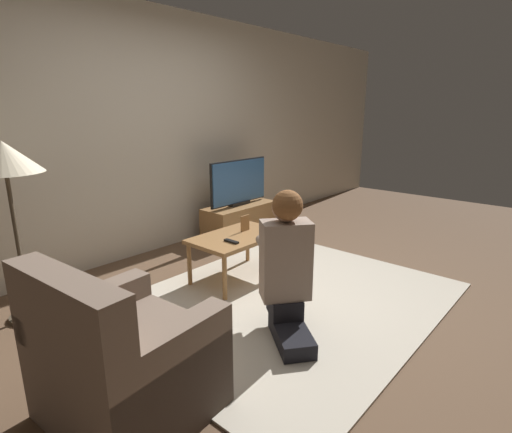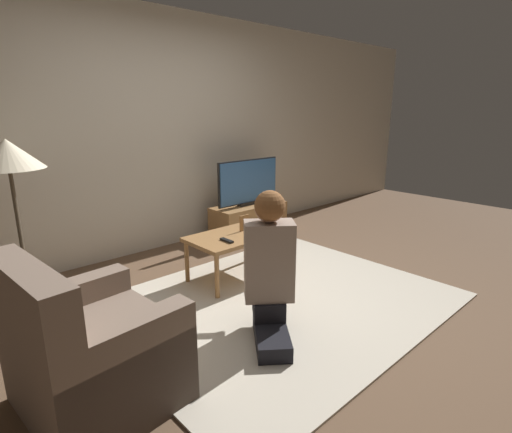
# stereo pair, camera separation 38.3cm
# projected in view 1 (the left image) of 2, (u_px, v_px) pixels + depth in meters

# --- Properties ---
(ground_plane) EXTENTS (10.00, 10.00, 0.00)m
(ground_plane) POSITION_uv_depth(u_px,v_px,m) (287.00, 300.00, 3.36)
(ground_plane) COLOR brown
(wall_back) EXTENTS (10.00, 0.06, 2.60)m
(wall_back) POSITION_uv_depth(u_px,v_px,m) (144.00, 134.00, 4.24)
(wall_back) COLOR beige
(wall_back) RESTS_ON ground_plane
(rug) EXTENTS (2.68, 2.17, 0.02)m
(rug) POSITION_uv_depth(u_px,v_px,m) (287.00, 300.00, 3.36)
(rug) COLOR beige
(rug) RESTS_ON ground_plane
(tv_stand) EXTENTS (0.97, 0.41, 0.41)m
(tv_stand) POSITION_uv_depth(u_px,v_px,m) (240.00, 221.00, 5.00)
(tv_stand) COLOR olive
(tv_stand) RESTS_ON ground_plane
(tv) EXTENTS (0.92, 0.08, 0.56)m
(tv) POSITION_uv_depth(u_px,v_px,m) (239.00, 182.00, 4.87)
(tv) COLOR black
(tv) RESTS_ON tv_stand
(coffee_table) EXTENTS (0.86, 0.53, 0.44)m
(coffee_table) POSITION_uv_depth(u_px,v_px,m) (237.00, 240.00, 3.67)
(coffee_table) COLOR olive
(coffee_table) RESTS_ON ground_plane
(floor_lamp) EXTENTS (0.51, 0.51, 1.35)m
(floor_lamp) POSITION_uv_depth(u_px,v_px,m) (5.00, 165.00, 2.77)
(floor_lamp) COLOR #4C4233
(floor_lamp) RESTS_ON ground_plane
(armchair) EXTENTS (0.79, 0.84, 0.88)m
(armchair) POSITION_uv_depth(u_px,v_px,m) (124.00, 364.00, 2.04)
(armchair) COLOR #7A6656
(armchair) RESTS_ON ground_plane
(person_kneeling) EXTENTS (0.70, 0.80, 1.03)m
(person_kneeling) POSITION_uv_depth(u_px,v_px,m) (286.00, 263.00, 2.76)
(person_kneeling) COLOR black
(person_kneeling) RESTS_ON rug
(picture_frame) EXTENTS (0.11, 0.01, 0.15)m
(picture_frame) POSITION_uv_depth(u_px,v_px,m) (245.00, 223.00, 3.77)
(picture_frame) COLOR olive
(picture_frame) RESTS_ON coffee_table
(remote) EXTENTS (0.04, 0.15, 0.02)m
(remote) POSITION_uv_depth(u_px,v_px,m) (231.00, 241.00, 3.46)
(remote) COLOR black
(remote) RESTS_ON coffee_table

